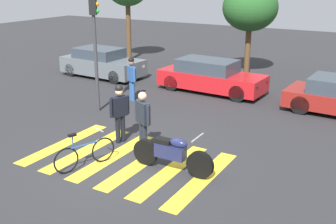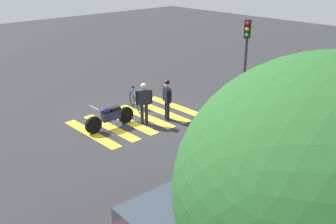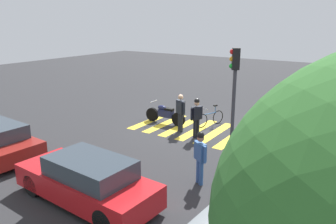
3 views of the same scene
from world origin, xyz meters
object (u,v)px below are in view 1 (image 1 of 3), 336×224
(police_motorcycle, at_px, (172,153))
(pedestrian_bystander, at_px, (132,76))
(traffic_light_pole, at_px, (95,34))
(leaning_bicycle, at_px, (85,154))
(car_red_convertible, at_px, (210,77))
(officer_on_foot, at_px, (120,109))
(officer_by_motorcycle, at_px, (143,118))
(car_grey_coupe, at_px, (102,63))

(police_motorcycle, height_order, pedestrian_bystander, pedestrian_bystander)
(pedestrian_bystander, relative_size, traffic_light_pole, 0.42)
(leaning_bicycle, relative_size, car_red_convertible, 0.36)
(police_motorcycle, relative_size, officer_on_foot, 1.28)
(leaning_bicycle, height_order, officer_by_motorcycle, officer_by_motorcycle)
(officer_on_foot, distance_m, pedestrian_bystander, 4.29)
(police_motorcycle, height_order, car_red_convertible, car_red_convertible)
(traffic_light_pole, bearing_deg, officer_by_motorcycle, -33.61)
(pedestrian_bystander, bearing_deg, car_grey_coupe, 144.05)
(officer_on_foot, bearing_deg, officer_by_motorcycle, -16.17)
(officer_on_foot, bearing_deg, car_grey_coupe, 132.30)
(officer_on_foot, height_order, officer_by_motorcycle, officer_on_foot)
(traffic_light_pole, bearing_deg, car_grey_coupe, 127.32)
(car_grey_coupe, distance_m, car_red_convertible, 5.68)
(leaning_bicycle, height_order, pedestrian_bystander, pedestrian_bystander)
(officer_on_foot, distance_m, traffic_light_pole, 3.63)
(pedestrian_bystander, bearing_deg, officer_by_motorcycle, -51.67)
(police_motorcycle, distance_m, leaning_bicycle, 2.24)
(officer_on_foot, distance_m, car_red_convertible, 6.42)
(officer_on_foot, distance_m, officer_by_motorcycle, 1.04)
(officer_on_foot, height_order, car_red_convertible, officer_on_foot)
(police_motorcycle, distance_m, car_grey_coupe, 10.73)
(leaning_bicycle, bearing_deg, pedestrian_bystander, 113.31)
(officer_on_foot, xyz_separation_m, officer_by_motorcycle, (1.00, -0.29, -0.01))
(car_grey_coupe, bearing_deg, traffic_light_pole, -52.68)
(leaning_bicycle, bearing_deg, car_grey_coupe, 126.20)
(car_grey_coupe, relative_size, traffic_light_pole, 1.01)
(police_motorcycle, relative_size, leaning_bicycle, 1.37)
(police_motorcycle, height_order, officer_on_foot, officer_on_foot)
(leaning_bicycle, distance_m, car_red_convertible, 8.26)
(car_grey_coupe, bearing_deg, officer_by_motorcycle, -44.39)
(officer_on_foot, xyz_separation_m, traffic_light_pole, (-2.45, 2.00, 1.77))
(pedestrian_bystander, distance_m, car_red_convertible, 3.46)
(police_motorcycle, height_order, car_grey_coupe, car_grey_coupe)
(police_motorcycle, distance_m, officer_on_foot, 2.49)
(leaning_bicycle, xyz_separation_m, car_grey_coupe, (-5.95, 8.12, 0.28))
(officer_on_foot, bearing_deg, police_motorcycle, -21.70)
(officer_by_motorcycle, xyz_separation_m, car_grey_coupe, (-6.71, 6.57, -0.35))
(pedestrian_bystander, relative_size, car_red_convertible, 0.38)
(police_motorcycle, relative_size, car_grey_coupe, 0.54)
(officer_by_motorcycle, xyz_separation_m, pedestrian_bystander, (-3.16, 3.99, -0.02))
(pedestrian_bystander, height_order, car_grey_coupe, pedestrian_bystander)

